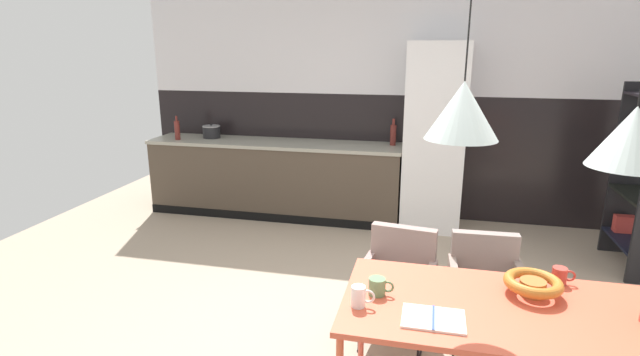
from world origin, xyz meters
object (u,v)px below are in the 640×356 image
armchair_head_of_table (485,275)px  mug_glass_clear (560,276)px  refrigerator_column (434,138)px  bottle_vinegar_dark (177,130)px  pendant_lamp_over_table_near (463,110)px  dining_table (521,317)px  fruit_bowl (533,284)px  pendant_lamp_over_table_far (633,137)px  mug_wide_latte (378,286)px  cooking_pot (212,132)px  armchair_near_window (399,272)px  mug_short_terracotta (359,296)px  bottle_wine_green (393,134)px  open_book (433,319)px

armchair_head_of_table → mug_glass_clear: size_ratio=6.13×
refrigerator_column → armchair_head_of_table: size_ratio=2.77×
bottle_vinegar_dark → pendant_lamp_over_table_near: (3.17, -2.96, 0.69)m
dining_table → fruit_bowl: bearing=66.2°
pendant_lamp_over_table_far → armchair_head_of_table: bearing=114.6°
mug_wide_latte → pendant_lamp_over_table_far: 1.35m
fruit_bowl → cooking_pot: cooking_pot is taller
armchair_near_window → mug_short_terracotta: size_ratio=6.63×
bottle_vinegar_dark → cooking_pot: bearing=30.5°
bottle_wine_green → mug_glass_clear: bearing=-68.2°
bottle_vinegar_dark → mug_wide_latte: bearing=-46.8°
cooking_pot → bottle_vinegar_dark: 0.41m
refrigerator_column → bottle_wine_green: size_ratio=6.72×
cooking_pot → pendant_lamp_over_table_near: size_ratio=0.17×
dining_table → bottle_vinegar_dark: size_ratio=6.04×
dining_table → fruit_bowl: fruit_bowl is taller
armchair_near_window → cooking_pot: 3.51m
mug_glass_clear → bottle_wine_green: size_ratio=0.40×
mug_wide_latte → cooking_pot: 4.04m
bottle_vinegar_dark → pendant_lamp_over_table_near: pendant_lamp_over_table_near is taller
fruit_bowl → bottle_wine_green: size_ratio=0.96×
refrigerator_column → armchair_near_window: refrigerator_column is taller
dining_table → cooking_pot: cooking_pot is taller
armchair_head_of_table → pendant_lamp_over_table_far: (0.42, -0.92, 1.15)m
armchair_near_window → pendant_lamp_over_table_far: bearing=149.4°
refrigerator_column → dining_table: 3.17m
mug_wide_latte → bottle_wine_green: bottle_wine_green is taller
fruit_bowl → open_book: (-0.50, -0.37, -0.06)m
fruit_bowl → mug_short_terracotta: 0.92m
open_book → cooking_pot: size_ratio=1.34×
fruit_bowl → pendant_lamp_over_table_far: 0.88m
mug_wide_latte → bottle_wine_green: 3.26m
dining_table → mug_wide_latte: 0.72m
armchair_near_window → fruit_bowl: (0.72, -0.62, 0.31)m
open_book → mug_wide_latte: 0.34m
bottle_wine_green → bottle_vinegar_dark: size_ratio=1.06×
mug_wide_latte → pendant_lamp_over_table_near: 0.99m
armchair_near_window → bottle_vinegar_dark: bearing=-29.3°
pendant_lamp_over_table_near → dining_table: bearing=-3.7°
open_book → bottle_wine_green: (-0.49, 3.43, 0.28)m
open_book → pendant_lamp_over_table_near: pendant_lamp_over_table_near is taller
open_book → cooking_pot: bearing=129.0°
armchair_head_of_table → pendant_lamp_over_table_near: bearing=69.7°
refrigerator_column → pendant_lamp_over_table_near: 3.17m
bottle_vinegar_dark → pendant_lamp_over_table_far: size_ratio=0.21×
pendant_lamp_over_table_far → dining_table: bearing=178.6°
mug_wide_latte → pendant_lamp_over_table_far: bearing=0.1°
bottle_vinegar_dark → mug_short_terracotta: bearing=-48.9°
armchair_head_of_table → pendant_lamp_over_table_near: 1.55m
bottle_wine_green → mug_short_terracotta: bearing=-87.9°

